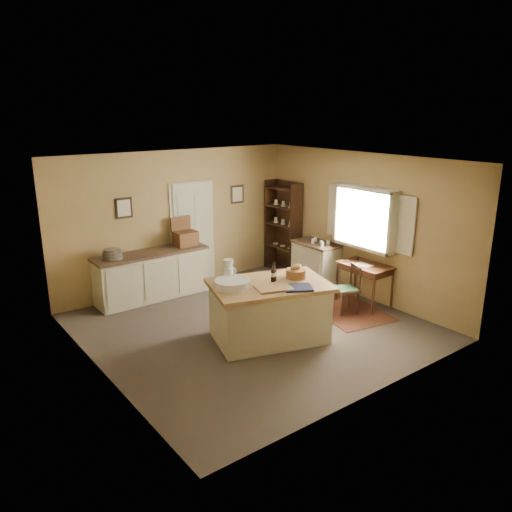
{
  "coord_description": "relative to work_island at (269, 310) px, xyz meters",
  "views": [
    {
      "loc": [
        -4.49,
        -6.02,
        3.44
      ],
      "look_at": [
        0.17,
        0.14,
        1.15
      ],
      "focal_mm": 35.0,
      "sensor_mm": 36.0,
      "label": 1
    }
  ],
  "objects": [
    {
      "name": "ground",
      "position": [
        0.06,
        0.48,
        -0.48
      ],
      "size": [
        5.0,
        5.0,
        0.0
      ],
      "primitive_type": "plane",
      "color": "brown",
      "rests_on": "ground"
    },
    {
      "name": "desk_chair",
      "position": [
        1.72,
        0.01,
        -0.07
      ],
      "size": [
        0.49,
        0.49,
        0.83
      ],
      "primitive_type": null,
      "rotation": [
        0.0,
        0.0,
        -0.33
      ],
      "color": "black",
      "rests_on": "ground"
    },
    {
      "name": "wall_front",
      "position": [
        0.06,
        -2.02,
        0.87
      ],
      "size": [
        5.0,
        0.1,
        2.7
      ],
      "primitive_type": "cube",
      "color": "#9D8152",
      "rests_on": "ground"
    },
    {
      "name": "wall_back",
      "position": [
        0.06,
        2.98,
        0.87
      ],
      "size": [
        5.0,
        0.1,
        2.7
      ],
      "primitive_type": "cube",
      "color": "#9D8152",
      "rests_on": "ground"
    },
    {
      "name": "right_cabinet",
      "position": [
        2.26,
        1.33,
        -0.02
      ],
      "size": [
        0.53,
        0.95,
        0.99
      ],
      "color": "#BAB495",
      "rests_on": "ground"
    },
    {
      "name": "framed_prints",
      "position": [
        0.26,
        2.96,
        1.24
      ],
      "size": [
        2.82,
        0.02,
        0.38
      ],
      "color": "black",
      "rests_on": "ground"
    },
    {
      "name": "wall_left",
      "position": [
        -2.44,
        0.48,
        0.87
      ],
      "size": [
        0.1,
        5.0,
        2.7
      ],
      "primitive_type": "cube",
      "color": "#9D8152",
      "rests_on": "ground"
    },
    {
      "name": "sideboard",
      "position": [
        -0.64,
        2.68,
        -0.0
      ],
      "size": [
        2.15,
        0.61,
        1.18
      ],
      "color": "#BAB495",
      "rests_on": "ground"
    },
    {
      "name": "ceiling",
      "position": [
        0.06,
        0.48,
        2.22
      ],
      "size": [
        5.0,
        5.0,
        0.0
      ],
      "primitive_type": "plane",
      "color": "silver",
      "rests_on": "wall_back"
    },
    {
      "name": "work_island",
      "position": [
        0.0,
        0.0,
        0.0
      ],
      "size": [
        2.03,
        1.62,
        1.2
      ],
      "rotation": [
        0.0,
        0.0,
        -0.3
      ],
      "color": "#BAB495",
      "rests_on": "ground"
    },
    {
      "name": "window",
      "position": [
        2.48,
        0.28,
        1.07
      ],
      "size": [
        0.25,
        1.99,
        1.12
      ],
      "color": "#BAB495",
      "rests_on": "ground"
    },
    {
      "name": "door",
      "position": [
        0.41,
        2.95,
        0.57
      ],
      "size": [
        0.97,
        0.06,
        2.11
      ],
      "primitive_type": "cube",
      "color": "#A4A98C",
      "rests_on": "ground"
    },
    {
      "name": "writing_desk",
      "position": [
        2.26,
        0.06,
        0.19
      ],
      "size": [
        0.58,
        0.94,
        0.82
      ],
      "color": "#34190E",
      "rests_on": "ground"
    },
    {
      "name": "rug",
      "position": [
        1.81,
        0.06,
        -0.48
      ],
      "size": [
        1.39,
        1.78,
        0.01
      ],
      "primitive_type": "cube",
      "rotation": [
        0.0,
        0.0,
        -0.19
      ],
      "color": "#55281B",
      "rests_on": "ground"
    },
    {
      "name": "wall_right",
      "position": [
        2.56,
        0.48,
        0.87
      ],
      "size": [
        0.1,
        5.0,
        2.7
      ],
      "primitive_type": "cube",
      "color": "#9D8152",
      "rests_on": "ground"
    },
    {
      "name": "shelving_unit",
      "position": [
        2.41,
        2.48,
        0.5
      ],
      "size": [
        0.33,
        0.88,
        1.96
      ],
      "color": "black",
      "rests_on": "ground"
    }
  ]
}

